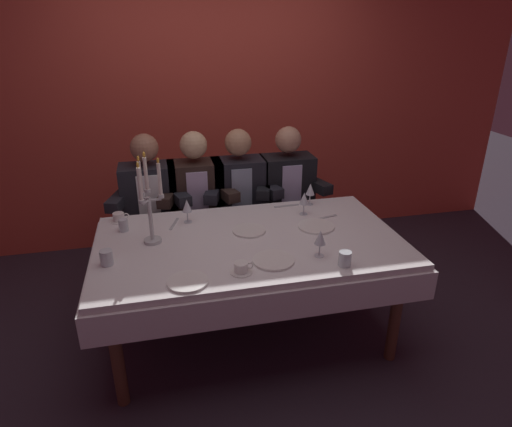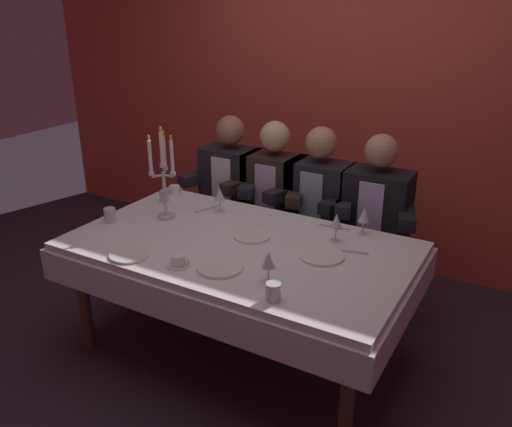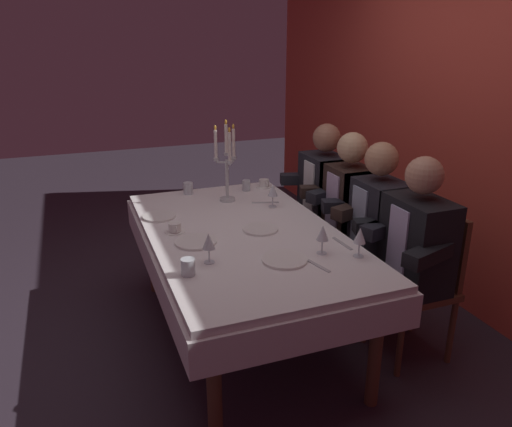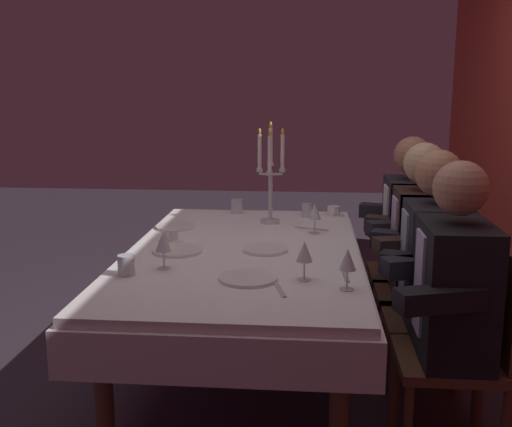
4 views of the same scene
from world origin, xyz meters
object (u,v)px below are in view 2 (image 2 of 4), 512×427
Objects in this scene: wine_glass_0 at (336,222)px; water_tumbler_1 at (273,292)px; wine_glass_1 at (364,216)px; wine_glass_3 at (220,195)px; candelabra at (164,178)px; seated_diner_2 at (319,199)px; seated_diner_3 at (376,210)px; coffee_cup_0 at (179,261)px; coffee_cup_1 at (175,190)px; water_tumbler_2 at (164,196)px; seated_diner_0 at (232,182)px; water_tumbler_0 at (110,215)px; dinner_plate_2 at (252,236)px; dining_table at (240,262)px; dinner_plate_0 at (130,255)px; wine_glass_2 at (268,261)px; dinner_plate_1 at (322,256)px; dinner_plate_3 at (220,267)px; seated_diner_1 at (275,191)px.

water_tumbler_1 is (-0.00, -0.74, -0.07)m from wine_glass_0.
wine_glass_1 is 1.00× the size of wine_glass_3.
candelabra is 0.47× the size of seated_diner_2.
seated_diner_3 reaches higher than wine_glass_0.
coffee_cup_0 is 1.00× the size of coffee_cup_1.
water_tumbler_2 is 0.61m from seated_diner_0.
water_tumbler_0 is at bearing -132.92° from seated_diner_2.
seated_diner_3 is at bearing 17.83° from coffee_cup_1.
wine_glass_0 is at bearing -94.86° from seated_diner_3.
dining_table is at bearing -100.54° from dinner_plate_2.
seated_diner_2 is (0.46, 0.54, -0.12)m from wine_glass_3.
seated_diner_3 reaches higher than wine_glass_3.
dining_table is 11.83× the size of wine_glass_0.
water_tumbler_0 is at bearing -138.52° from candelabra.
dinner_plate_0 is 1.32× the size of wine_glass_2.
dinner_plate_2 is 0.18× the size of seated_diner_3.
wine_glass_2 is 0.18m from water_tumbler_1.
dining_table is 0.95m from coffee_cup_1.
wine_glass_1 reaches higher than dinner_plate_1.
wine_glass_2 is at bearing 0.51° from dinner_plate_3.
dinner_plate_1 is at bearing -16.94° from coffee_cup_1.
wine_glass_1 is at bearing -19.88° from seated_diner_0.
wine_glass_3 is 1.13m from water_tumbler_1.
water_tumbler_2 is (-0.80, 0.19, 0.03)m from dinner_plate_2.
wine_glass_2 is 1.24× the size of coffee_cup_0.
dining_table is at bearing 71.75° from coffee_cup_0.
dining_table is 1.56× the size of seated_diner_0.
dinner_plate_2 is 0.18× the size of seated_diner_2.
dinner_plate_1 is 1.27m from water_tumbler_2.
water_tumbler_1 is 0.07× the size of seated_diner_0.
dinner_plate_2 reaches higher than dining_table.
wine_glass_2 and wine_glass_3 have the same top height.
dinner_plate_3 is 1.46× the size of wine_glass_2.
dinner_plate_1 is at bearing -18.30° from wine_glass_3.
wine_glass_0 reaches higher than dining_table.
water_tumbler_1 is at bearing -44.38° from dining_table.
wine_glass_1 is at bearing 74.86° from wine_glass_2.
seated_diner_2 and seated_diner_3 have the same top height.
dinner_plate_1 is 0.75m from coffee_cup_0.
water_tumbler_0 is at bearing -93.20° from coffee_cup_1.
dinner_plate_3 is 1.18m from coffee_cup_1.
water_tumbler_2 is (-0.35, 0.73, 0.03)m from dinner_plate_0.
dinner_plate_1 is at bearing 37.40° from coffee_cup_0.
seated_diner_0 is (-0.61, 0.89, 0.11)m from dining_table.
dinner_plate_0 is at bearing -97.65° from seated_diner_1.
water_tumbler_2 is at bearing 144.42° from dinner_plate_3.
coffee_cup_0 is (0.65, -0.69, -0.01)m from water_tumbler_2.
dinner_plate_3 is at bearing -30.92° from candelabra.
dinner_plate_2 is at bearing -71.15° from seated_diner_1.
water_tumbler_0 is (-1.30, -0.43, -0.07)m from wine_glass_0.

